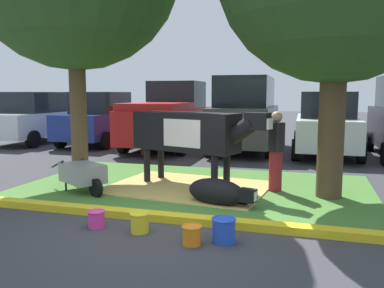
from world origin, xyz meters
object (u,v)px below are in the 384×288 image
Objects in this scene: bucket_yellow at (140,222)px; calf_lying at (218,192)px; bucket_blue at (224,230)px; sedan_red at (326,124)px; person_handler at (276,149)px; cow_holstein at (190,133)px; bucket_orange at (192,235)px; sedan_blue at (101,119)px; wheelbarrow at (83,174)px; hatchback_white at (36,118)px; pickup_truck_black at (170,117)px; suv_dark_grey at (246,114)px; bucket_pink at (96,219)px.

calf_lying is at bearing 65.81° from bucket_yellow.
bucket_blue is 0.07× the size of sedan_red.
bucket_yellow is at bearing -118.56° from person_handler.
cow_holstein is 11.18× the size of bucket_orange.
sedan_blue is (-6.33, 7.22, 0.75)m from calf_lying.
wheelbarrow is 0.34× the size of sedan_blue.
bucket_orange is at bearing -152.12° from bucket_blue.
sedan_red is (1.98, 6.77, 0.75)m from calf_lying.
cow_holstein is 2.29× the size of calf_lying.
sedan_red reaches higher than cow_holstein.
hatchback_white is (-8.31, 8.55, 0.83)m from bucket_yellow.
cow_holstein is 6.35m from pickup_truck_black.
hatchback_white is at bearing 179.46° from sedan_red.
person_handler is 0.37× the size of sedan_blue.
suv_dark_grey reaches higher than sedan_blue.
wheelbarrow is at bearing 150.52° from bucket_blue.
cow_holstein is 2.31m from wheelbarrow.
bucket_pink is (1.31, -1.78, -0.25)m from wheelbarrow.
sedan_red is (1.10, 5.45, 0.11)m from person_handler.
cow_holstein reaches higher than calf_lying.
person_handler is 4.89× the size of bucket_blue.
cow_holstein is at bearing 31.01° from wheelbarrow.
bucket_yellow is (-0.76, -1.68, -0.09)m from calf_lying.
hatchback_white is 0.96× the size of suv_dark_grey.
sedan_red is (3.43, 8.44, 0.85)m from bucket_pink.
bucket_yellow is 0.06× the size of sedan_red.
calf_lying is 2.22m from bucket_pink.
sedan_red reaches higher than bucket_orange.
bucket_blue is at bearing -97.55° from person_handler.
bucket_yellow is (2.01, -1.80, -0.24)m from wheelbarrow.
suv_dark_grey reaches higher than sedan_red.
cow_holstein is at bearing 79.18° from bucket_pink.
cow_holstein is at bearing -66.54° from pickup_truck_black.
sedan_red is at bearing 72.09° from bucket_yellow.
hatchback_white is at bearing 142.84° from calf_lying.
bucket_orange is at bearing -72.54° from cow_holstein.
cow_holstein is at bearing -117.45° from sedan_red.
cow_holstein is at bearing 126.12° from calf_lying.
sedan_blue is at bearing 176.91° from pickup_truck_black.
sedan_blue reaches higher than bucket_yellow.
sedan_blue is at bearing 176.89° from sedan_red.
bucket_pink is at bearing -61.24° from sedan_blue.
sedan_red is (5.40, -0.29, -0.13)m from pickup_truck_black.
person_handler is 9.32m from sedan_blue.
wheelbarrow is 2.23m from bucket_pink.
pickup_truck_black is at bearing 113.96° from bucket_blue.
bucket_yellow is at bearing -114.19° from calf_lying.
wheelbarrow reaches higher than bucket_orange.
cow_holstein is 9.20× the size of bucket_blue.
wheelbarrow is (-2.76, 0.11, 0.15)m from calf_lying.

